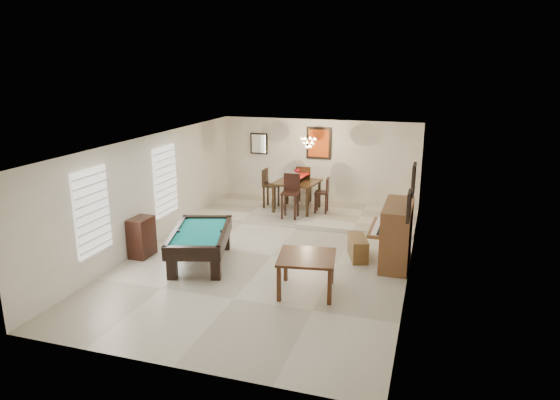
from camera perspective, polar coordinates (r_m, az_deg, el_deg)
The scene contains 25 objects.
ground_plane at distance 11.35m, azimuth -0.92°, elevation -6.43°, with size 6.00×9.00×0.02m, color beige.
wall_back at distance 15.15m, azimuth 4.45°, elevation 4.27°, with size 6.00×0.04×2.60m, color silver.
wall_front at distance 7.05m, azimuth -12.72°, elevation -9.32°, with size 6.00×0.04×2.60m, color silver.
wall_left at distance 12.18m, azimuth -14.46°, elevation 1.09°, with size 0.04×9.00×2.60m, color silver.
wall_right at distance 10.41m, azimuth 14.93°, elevation -1.35°, with size 0.04×9.00×2.60m, color silver.
ceiling at distance 10.66m, azimuth -0.98°, elevation 6.72°, with size 6.00×9.00×0.04m, color white.
dining_step at distance 14.27m, azimuth 3.20°, elevation -1.54°, with size 6.00×2.50×0.12m, color beige.
window_left_front at distance 10.41m, azimuth -20.67°, elevation -1.26°, with size 0.06×1.00×1.70m, color white.
window_left_rear at distance 12.64m, azimuth -12.96°, elevation 2.16°, with size 0.06×1.00×1.70m, color white.
pool_table at distance 10.97m, azimuth -9.06°, elevation -5.38°, with size 1.15×2.12×0.71m, color black, non-canonical shape.
square_table at distance 9.51m, azimuth 3.05°, elevation -8.45°, with size 1.05×1.05×0.73m, color #371C0D, non-canonical shape.
upright_piano at distance 11.01m, azimuth 12.39°, elevation -3.75°, with size 0.89×1.60×1.33m, color brown, non-canonical shape.
piano_bench at distance 11.26m, azimuth 8.89°, elevation -5.41°, with size 0.34×0.88×0.49m, color brown.
apothecary_chest at distance 11.60m, azimuth -15.53°, elevation -4.10°, with size 0.40×0.60×0.90m, color black.
dining_table at distance 14.26m, azimuth 1.93°, elevation 0.73°, with size 1.17×1.17×0.96m, color black, non-canonical shape.
flower_vase at distance 14.12m, azimuth 1.96°, elevation 3.13°, with size 0.15×0.15×0.26m, color #AE0E1B, non-canonical shape.
dining_chair_south at distance 13.48m, azimuth 1.16°, elevation 0.39°, with size 0.44×0.44×1.20m, color black, non-canonical shape.
dining_chair_north at distance 14.97m, azimuth 2.77°, elevation 1.80°, with size 0.43×0.43×1.15m, color black, non-canonical shape.
dining_chair_west at distance 14.50m, azimuth -1.01°, elevation 1.33°, with size 0.42×0.42×1.14m, color black, non-canonical shape.
dining_chair_east at distance 14.06m, azimuth 4.77°, elevation 0.56°, with size 0.37×0.37×1.00m, color black, non-canonical shape.
chandelier at distance 13.76m, azimuth 3.28°, elevation 6.97°, with size 0.44×0.44×0.60m, color #FFE5B2, non-canonical shape.
back_painting at distance 15.01m, azimuth 4.46°, elevation 6.49°, with size 0.75×0.06×0.95m, color #D84C14.
back_mirror at distance 15.56m, azimuth -2.42°, elevation 6.46°, with size 0.55×0.06×0.65m, color white.
right_picture_upper at distance 10.55m, azimuth 15.02°, elevation 2.24°, with size 0.06×0.55×0.65m, color slate.
right_picture_lower at distance 9.34m, azimuth 14.52°, elevation -0.66°, with size 0.06×0.45×0.55m, color gray.
Camera 1 is at (3.34, -10.00, 4.20)m, focal length 32.00 mm.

